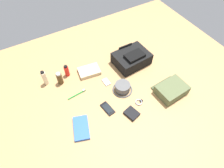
% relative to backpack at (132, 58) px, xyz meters
% --- Properties ---
extents(ground_plane, '(2.64, 2.02, 0.02)m').
position_rel_backpack_xyz_m(ground_plane, '(-0.32, -0.16, -0.08)').
color(ground_plane, '#AD7F4D').
rests_on(ground_plane, ground).
extents(backpack, '(0.35, 0.27, 0.15)m').
position_rel_backpack_xyz_m(backpack, '(0.00, 0.00, 0.00)').
color(backpack, black).
rests_on(backpack, ground_plane).
extents(toiletry_pouch, '(0.27, 0.25, 0.08)m').
position_rel_backpack_xyz_m(toiletry_pouch, '(0.10, -0.48, -0.02)').
color(toiletry_pouch, '#56603D').
rests_on(toiletry_pouch, ground_plane).
extents(bucket_hat, '(0.18, 0.18, 0.08)m').
position_rel_backpack_xyz_m(bucket_hat, '(-0.25, -0.24, -0.03)').
color(bucket_hat, '#575757').
rests_on(bucket_hat, ground_plane).
extents(lotion_bottle, '(0.04, 0.04, 0.16)m').
position_rel_backpack_xyz_m(lotion_bottle, '(-0.82, 0.17, 0.01)').
color(lotion_bottle, beige).
rests_on(lotion_bottle, ground_plane).
extents(cologne_bottle, '(0.05, 0.05, 0.13)m').
position_rel_backpack_xyz_m(cologne_bottle, '(-0.70, 0.11, -0.00)').
color(cologne_bottle, '#473319').
rests_on(cologne_bottle, ground_plane).
extents(sunscreen_spray, '(0.04, 0.04, 0.12)m').
position_rel_backpack_xyz_m(sunscreen_spray, '(-0.61, 0.17, -0.01)').
color(sunscreen_spray, red).
rests_on(sunscreen_spray, ground_plane).
extents(paperback_novel, '(0.17, 0.23, 0.02)m').
position_rel_backpack_xyz_m(paperback_novel, '(-0.73, -0.40, -0.05)').
color(paperback_novel, blue).
rests_on(paperback_novel, ground_plane).
extents(cell_phone, '(0.08, 0.14, 0.01)m').
position_rel_backpack_xyz_m(cell_phone, '(-0.46, -0.35, -0.06)').
color(cell_phone, black).
rests_on(cell_phone, ground_plane).
extents(media_player, '(0.05, 0.09, 0.01)m').
position_rel_backpack_xyz_m(media_player, '(-0.34, -0.09, -0.06)').
color(media_player, '#B7B7BC').
rests_on(media_player, ground_plane).
extents(wristwatch, '(0.07, 0.06, 0.01)m').
position_rel_backpack_xyz_m(wristwatch, '(-0.20, -0.43, -0.06)').
color(wristwatch, '#99999E').
rests_on(wristwatch, ground_plane).
extents(toothbrush, '(0.17, 0.03, 0.02)m').
position_rel_backpack_xyz_m(toothbrush, '(-0.62, -0.09, -0.06)').
color(toothbrush, '#198C33').
rests_on(toothbrush, ground_plane).
extents(wallet, '(0.12, 0.13, 0.02)m').
position_rel_backpack_xyz_m(wallet, '(-0.31, -0.49, -0.05)').
color(wallet, black).
rests_on(wallet, ground_plane).
extents(folded_towel, '(0.22, 0.17, 0.04)m').
position_rel_backpack_xyz_m(folded_towel, '(-0.42, 0.09, -0.05)').
color(folded_towel, '#C6B289').
rests_on(folded_towel, ground_plane).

